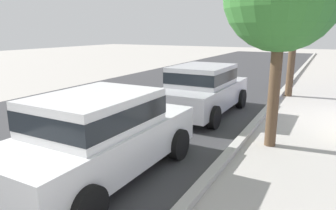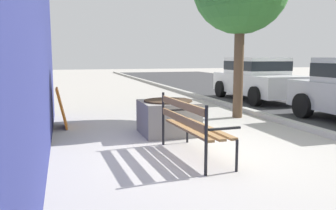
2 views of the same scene
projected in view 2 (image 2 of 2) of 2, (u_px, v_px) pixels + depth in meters
The scene contains 6 objects.
ground_plane at pixel (197, 152), 5.81m from camera, with size 80.00×80.00×0.00m, color #ADA8A0.
building_wall_behind at pixel (6, 19), 3.37m from camera, with size 12.00×0.50×3.88m, color navy.
park_bench at pixel (191, 123), 5.46m from camera, with size 1.82×0.62×0.95m.
concrete_planter at pixel (168, 117), 7.13m from camera, with size 1.09×1.09×0.70m.
parked_car_white at pixel (257, 77), 12.64m from camera, with size 4.12×1.97×1.56m.
leaning_signboard at pixel (62, 108), 7.74m from camera, with size 0.70×0.04×0.90m, color #C6661E.
Camera 2 is at (5.26, -2.10, 1.57)m, focal length 37.18 mm.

